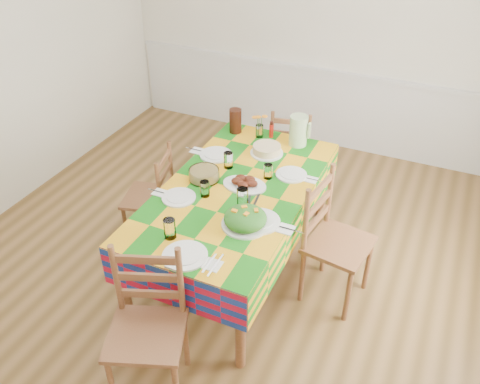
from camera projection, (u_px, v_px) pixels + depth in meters
name	position (u px, v px, depth m)	size (l,w,h in m)	color
room	(211.00, 125.00, 3.58)	(4.58, 5.08, 2.78)	brown
wainscot	(311.00, 102.00, 5.93)	(4.41, 0.06, 0.92)	silver
dining_table	(236.00, 197.00, 3.98)	(1.08, 2.02, 0.78)	brown
setting_near_head	(180.00, 246.00, 3.33)	(0.49, 0.32, 0.14)	white
setting_left_near	(188.00, 194.00, 3.82)	(0.47, 0.28, 0.12)	white
setting_left_far	(220.00, 156.00, 4.27)	(0.51, 0.30, 0.13)	white
setting_right_near	(254.00, 212.00, 3.62)	(0.57, 0.33, 0.15)	white
setting_right_far	(284.00, 173.00, 4.06)	(0.47, 0.27, 0.12)	white
meat_platter	(244.00, 183.00, 3.94)	(0.35, 0.25, 0.07)	white
salad_platter	(245.00, 219.00, 3.53)	(0.34, 0.34, 0.14)	white
pasta_bowl	(204.00, 175.00, 4.01)	(0.24, 0.24, 0.09)	white
cake	(267.00, 150.00, 4.35)	(0.28, 0.28, 0.08)	white
serving_utensils	(252.00, 201.00, 3.78)	(0.13, 0.29, 0.01)	black
flower_vase	(259.00, 127.00, 4.57)	(0.14, 0.11, 0.22)	white
hot_sauce	(271.00, 129.00, 4.57)	(0.04, 0.04, 0.16)	red
green_pitcher	(298.00, 131.00, 4.43)	(0.16, 0.16, 0.27)	#AACE91
tea_pitcher	(235.00, 121.00, 4.63)	(0.11, 0.11, 0.23)	black
name_card	(170.00, 267.00, 3.19)	(0.08, 0.02, 0.02)	white
chair_near	(148.00, 328.00, 3.14)	(0.59, 0.58, 1.05)	brown
chair_far	(291.00, 150.00, 5.07)	(0.48, 0.47, 0.92)	brown
chair_left	(152.00, 197.00, 4.40)	(0.48, 0.49, 0.92)	brown
chair_right	(333.00, 242.00, 3.82)	(0.51, 0.53, 1.05)	brown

